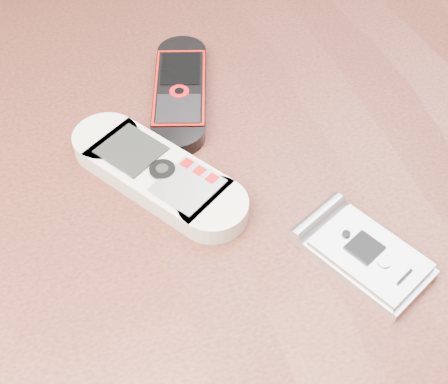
% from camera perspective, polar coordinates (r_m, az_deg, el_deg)
% --- Properties ---
extents(table, '(1.20, 0.80, 0.75)m').
position_cam_1_polar(table, '(0.59, -0.47, -7.39)').
color(table, black).
rests_on(table, ground).
extents(nokia_white, '(0.14, 0.18, 0.02)m').
position_cam_1_polar(nokia_white, '(0.51, -6.14, 1.72)').
color(nokia_white, beige).
rests_on(nokia_white, table).
extents(nokia_black_red, '(0.09, 0.16, 0.02)m').
position_cam_1_polar(nokia_black_red, '(0.59, -4.04, 9.19)').
color(nokia_black_red, black).
rests_on(nokia_black_red, table).
extents(motorola_razr, '(0.09, 0.12, 0.02)m').
position_cam_1_polar(motorola_razr, '(0.47, 12.88, -5.64)').
color(motorola_razr, '#B7B7BB').
rests_on(motorola_razr, table).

